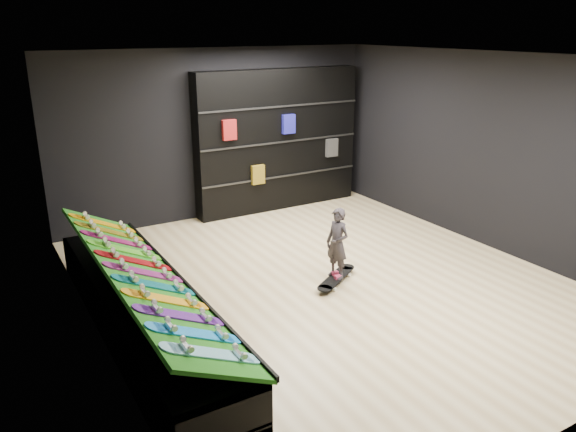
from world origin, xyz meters
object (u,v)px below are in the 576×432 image
back_shelving (278,140)px  floor_skateboard (336,280)px  child (337,257)px  display_rack (142,313)px

back_shelving → floor_skateboard: (-1.00, -3.38, -1.26)m
floor_skateboard → child: bearing=0.0°
display_rack → back_shelving: bearing=42.1°
back_shelving → floor_skateboard: size_ratio=3.34×
floor_skateboard → display_rack: bearing=147.3°
floor_skateboard → back_shelving: bearing=42.0°
display_rack → back_shelving: size_ratio=1.38×
floor_skateboard → child: child is taller
child → back_shelving: bearing=151.5°
back_shelving → floor_skateboard: 3.74m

